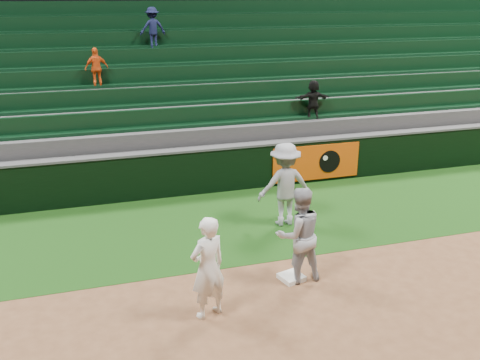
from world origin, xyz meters
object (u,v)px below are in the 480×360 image
Objects in this scene: first_baseman at (208,268)px; baserunner at (299,235)px; base_coach at (285,185)px; first_base at (291,277)px.

baserunner reaches higher than first_baseman.
base_coach is (2.56, 3.12, 0.09)m from first_baseman.
first_baseman is 1.99m from baserunner.
baserunner is at bearing -7.43° from first_base.
first_baseman is 0.97× the size of baserunner.
baserunner is 0.95× the size of base_coach.
base_coach is (0.79, 2.44, 0.93)m from first_base.
first_baseman is 4.04m from base_coach.
first_base is 2.08m from first_baseman.
base_coach reaches higher than baserunner.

